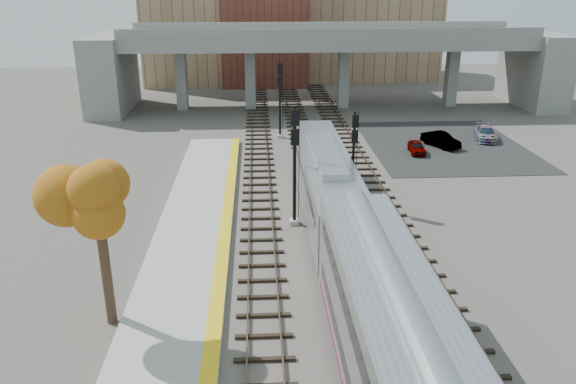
{
  "coord_description": "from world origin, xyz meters",
  "views": [
    {
      "loc": [
        -3.32,
        -21.24,
        14.39
      ],
      "look_at": [
        -1.55,
        9.98,
        2.5
      ],
      "focal_mm": 35.0,
      "sensor_mm": 36.0,
      "label": 1
    }
  ],
  "objects_px": {
    "signal_mast_mid": "(353,162)",
    "signal_mast_far": "(280,101)",
    "locomotive": "(326,181)",
    "car_c": "(486,133)",
    "tree": "(96,192)",
    "car_a": "(417,147)",
    "car_b": "(441,140)",
    "signal_mast_near": "(295,167)"
  },
  "relations": [
    {
      "from": "signal_mast_far",
      "to": "car_a",
      "type": "bearing_deg",
      "value": -26.62
    },
    {
      "from": "signal_mast_mid",
      "to": "car_c",
      "type": "relative_size",
      "value": 1.49
    },
    {
      "from": "tree",
      "to": "car_a",
      "type": "relative_size",
      "value": 2.69
    },
    {
      "from": "signal_mast_near",
      "to": "signal_mast_mid",
      "type": "bearing_deg",
      "value": 36.69
    },
    {
      "from": "signal_mast_mid",
      "to": "signal_mast_far",
      "type": "bearing_deg",
      "value": 103.17
    },
    {
      "from": "signal_mast_near",
      "to": "signal_mast_far",
      "type": "xyz_separation_m",
      "value": [
        0.0,
        20.58,
        -0.18
      ]
    },
    {
      "from": "signal_mast_mid",
      "to": "signal_mast_far",
      "type": "distance_m",
      "value": 18.0
    },
    {
      "from": "car_b",
      "to": "signal_mast_near",
      "type": "bearing_deg",
      "value": -158.39
    },
    {
      "from": "signal_mast_near",
      "to": "tree",
      "type": "xyz_separation_m",
      "value": [
        -8.87,
        -10.2,
        2.45
      ]
    },
    {
      "from": "car_c",
      "to": "tree",
      "type": "bearing_deg",
      "value": -120.79
    },
    {
      "from": "locomotive",
      "to": "car_c",
      "type": "distance_m",
      "value": 24.43
    },
    {
      "from": "signal_mast_mid",
      "to": "tree",
      "type": "relative_size",
      "value": 0.76
    },
    {
      "from": "locomotive",
      "to": "signal_mast_far",
      "type": "relative_size",
      "value": 2.63
    },
    {
      "from": "signal_mast_near",
      "to": "tree",
      "type": "relative_size",
      "value": 0.89
    },
    {
      "from": "car_c",
      "to": "car_a",
      "type": "bearing_deg",
      "value": -139.13
    },
    {
      "from": "locomotive",
      "to": "signal_mast_near",
      "type": "bearing_deg",
      "value": -143.11
    },
    {
      "from": "tree",
      "to": "car_b",
      "type": "bearing_deg",
      "value": 48.83
    },
    {
      "from": "signal_mast_near",
      "to": "car_c",
      "type": "bearing_deg",
      "value": 43.7
    },
    {
      "from": "car_c",
      "to": "signal_mast_near",
      "type": "bearing_deg",
      "value": -122.56
    },
    {
      "from": "tree",
      "to": "car_a",
      "type": "xyz_separation_m",
      "value": [
        20.64,
        24.88,
        -5.68
      ]
    },
    {
      "from": "signal_mast_far",
      "to": "car_b",
      "type": "relative_size",
      "value": 1.83
    },
    {
      "from": "locomotive",
      "to": "car_b",
      "type": "xyz_separation_m",
      "value": [
        12.4,
        14.94,
        -1.58
      ]
    },
    {
      "from": "signal_mast_near",
      "to": "car_b",
      "type": "bearing_deg",
      "value": 48.73
    },
    {
      "from": "signal_mast_near",
      "to": "signal_mast_mid",
      "type": "relative_size",
      "value": 1.17
    },
    {
      "from": "signal_mast_far",
      "to": "car_b",
      "type": "height_order",
      "value": "signal_mast_far"
    },
    {
      "from": "signal_mast_near",
      "to": "car_c",
      "type": "xyz_separation_m",
      "value": [
        19.5,
        18.64,
        -3.15
      ]
    },
    {
      "from": "car_c",
      "to": "locomotive",
      "type": "bearing_deg",
      "value": -121.82
    },
    {
      "from": "car_a",
      "to": "car_b",
      "type": "relative_size",
      "value": 0.79
    },
    {
      "from": "locomotive",
      "to": "signal_mast_far",
      "type": "height_order",
      "value": "signal_mast_far"
    },
    {
      "from": "locomotive",
      "to": "car_c",
      "type": "xyz_separation_m",
      "value": [
        17.4,
        17.06,
        -1.61
      ]
    },
    {
      "from": "signal_mast_mid",
      "to": "car_b",
      "type": "distance_m",
      "value": 17.17
    },
    {
      "from": "signal_mast_far",
      "to": "signal_mast_mid",
      "type": "bearing_deg",
      "value": -76.83
    },
    {
      "from": "locomotive",
      "to": "signal_mast_mid",
      "type": "xyz_separation_m",
      "value": [
        2.0,
        1.48,
        0.78
      ]
    },
    {
      "from": "locomotive",
      "to": "signal_mast_far",
      "type": "distance_m",
      "value": 19.17
    },
    {
      "from": "tree",
      "to": "car_c",
      "type": "xyz_separation_m",
      "value": [
        28.37,
        28.84,
        -5.59
      ]
    },
    {
      "from": "signal_mast_far",
      "to": "tree",
      "type": "xyz_separation_m",
      "value": [
        -8.87,
        -30.78,
        2.63
      ]
    },
    {
      "from": "signal_mast_mid",
      "to": "tree",
      "type": "xyz_separation_m",
      "value": [
        -12.97,
        -13.26,
        3.2
      ]
    },
    {
      "from": "locomotive",
      "to": "car_b",
      "type": "relative_size",
      "value": 4.81
    },
    {
      "from": "signal_mast_mid",
      "to": "car_b",
      "type": "bearing_deg",
      "value": 52.32
    },
    {
      "from": "signal_mast_mid",
      "to": "car_c",
      "type": "distance_m",
      "value": 22.04
    },
    {
      "from": "signal_mast_mid",
      "to": "locomotive",
      "type": "bearing_deg",
      "value": -143.51
    },
    {
      "from": "tree",
      "to": "signal_mast_near",
      "type": "bearing_deg",
      "value": 49.0
    }
  ]
}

